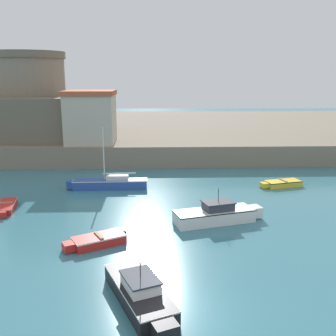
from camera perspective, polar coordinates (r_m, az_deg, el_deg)
The scene contains 10 objects.
ground_plane at distance 17.27m, azimuth 2.05°, elevation -20.41°, with size 200.00×200.00×0.00m, color teal.
quay_seawall at distance 60.56m, azimuth -0.94°, elevation 5.40°, with size 120.00×40.00×2.27m, color gray.
dinghy_red_0 at distance 30.93m, azimuth -22.44°, elevation -5.21°, with size 1.62×3.53×0.56m.
dinghy_yellow_1 at distance 35.99m, azimuth 16.18°, elevation -2.14°, with size 3.92×2.08×0.58m.
motorboat_white_3 at distance 26.52m, azimuth 7.09°, elevation -6.65°, with size 6.25×3.14×2.33m.
sailboat_blue_4 at distance 34.19m, azimuth -8.49°, elevation -2.19°, with size 6.88×1.35×5.29m.
motorboat_black_5 at distance 17.70m, azimuth -4.05°, elevation -17.63°, with size 3.43×5.74×2.20m.
dinghy_red_6 at distance 23.36m, azimuth -10.30°, elevation -10.29°, with size 3.63×2.59×0.63m.
fortress at distance 50.96m, azimuth -19.21°, elevation 8.39°, with size 14.21×14.21×9.95m.
harbor_shed_mid_row at distance 43.81m, azimuth -11.15°, elevation 7.32°, with size 5.34×5.35×5.67m.
Camera 1 is at (-1.07, -14.30, 9.62)m, focal length 42.00 mm.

